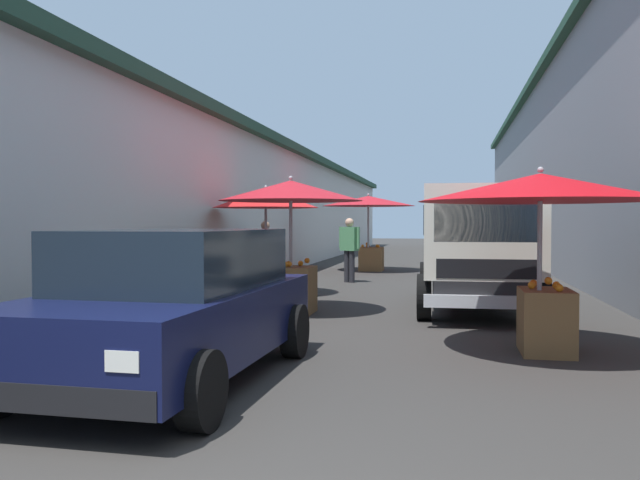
# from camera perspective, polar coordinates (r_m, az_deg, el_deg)

# --- Properties ---
(ground) EXTENTS (90.00, 90.00, 0.00)m
(ground) POSITION_cam_1_polar(r_m,az_deg,el_deg) (15.83, 7.61, -3.96)
(ground) COLOR #33302D
(building_left_whitewash) EXTENTS (49.80, 7.50, 3.98)m
(building_left_whitewash) POSITION_cam_1_polar(r_m,az_deg,el_deg) (19.82, -13.82, 2.90)
(building_left_whitewash) COLOR silver
(building_left_whitewash) RESTS_ON ground
(fruit_stall_mid_lane) EXTENTS (2.86, 2.86, 2.41)m
(fruit_stall_mid_lane) POSITION_cam_1_polar(r_m,az_deg,el_deg) (20.23, 4.28, 2.69)
(fruit_stall_mid_lane) COLOR #9E9EA3
(fruit_stall_mid_lane) RESTS_ON ground
(fruit_stall_far_right) EXTENTS (2.41, 2.41, 2.29)m
(fruit_stall_far_right) POSITION_cam_1_polar(r_m,az_deg,el_deg) (10.88, -2.57, 2.70)
(fruit_stall_far_right) COLOR #9E9EA3
(fruit_stall_far_right) RESTS_ON ground
(fruit_stall_near_left) EXTENTS (2.78, 2.78, 2.16)m
(fruit_stall_near_left) POSITION_cam_1_polar(r_m,az_deg,el_deg) (7.89, 18.76, 2.97)
(fruit_stall_near_left) COLOR #9E9EA3
(fruit_stall_near_left) RESTS_ON ground
(fruit_stall_near_right) EXTENTS (2.21, 2.21, 2.29)m
(fruit_stall_near_right) POSITION_cam_1_polar(r_m,az_deg,el_deg) (13.65, -4.76, 2.48)
(fruit_stall_near_right) COLOR #9E9EA3
(fruit_stall_near_right) RESTS_ON ground
(hatchback_car) EXTENTS (3.95, 2.01, 1.45)m
(hatchback_car) POSITION_cam_1_polar(r_m,az_deg,el_deg) (6.42, -12.71, -5.50)
(hatchback_car) COLOR #0F1438
(hatchback_car) RESTS_ON ground
(delivery_truck) EXTENTS (4.96, 2.06, 2.08)m
(delivery_truck) POSITION_cam_1_polar(r_m,az_deg,el_deg) (10.95, 13.72, -1.00)
(delivery_truck) COLOR black
(delivery_truck) RESTS_ON ground
(vendor_by_crates) EXTENTS (0.40, 0.55, 1.55)m
(vendor_by_crates) POSITION_cam_1_polar(r_m,az_deg,el_deg) (15.39, -4.80, -0.82)
(vendor_by_crates) COLOR navy
(vendor_by_crates) RESTS_ON ground
(vendor_in_shade) EXTENTS (0.41, 0.57, 1.62)m
(vendor_in_shade) POSITION_cam_1_polar(r_m,az_deg,el_deg) (16.45, 2.59, -0.47)
(vendor_in_shade) COLOR #232328
(vendor_in_shade) RESTS_ON ground
(plastic_stool) EXTENTS (0.30, 0.30, 0.43)m
(plastic_stool) POSITION_cam_1_polar(r_m,az_deg,el_deg) (7.80, -13.89, -7.31)
(plastic_stool) COLOR #194CB2
(plastic_stool) RESTS_ON ground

